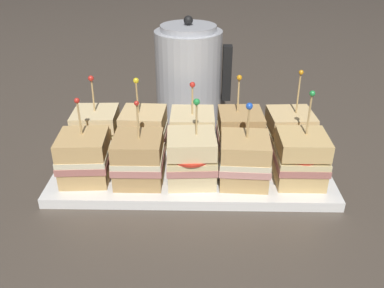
{
  "coord_description": "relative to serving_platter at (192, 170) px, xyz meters",
  "views": [
    {
      "loc": [
        0.01,
        -0.64,
        0.41
      ],
      "look_at": [
        0.0,
        0.0,
        0.06
      ],
      "focal_mm": 38.0,
      "sensor_mm": 36.0,
      "label": 1
    }
  ],
  "objects": [
    {
      "name": "sandwich_back_far_right",
      "position": [
        0.18,
        0.05,
        0.05
      ],
      "size": [
        0.09,
        0.09,
        0.17
      ],
      "color": "#DBB77A",
      "rests_on": "serving_platter"
    },
    {
      "name": "sandwich_front_far_left",
      "position": [
        -0.18,
        -0.04,
        0.05
      ],
      "size": [
        0.09,
        0.09,
        0.15
      ],
      "color": "tan",
      "rests_on": "serving_platter"
    },
    {
      "name": "ground_plane",
      "position": [
        0.0,
        0.0,
        -0.01
      ],
      "size": [
        6.0,
        6.0,
        0.0
      ],
      "primitive_type": "plane",
      "color": "#4C4238"
    },
    {
      "name": "sandwich_front_center",
      "position": [
        0.0,
        -0.05,
        0.05
      ],
      "size": [
        0.09,
        0.09,
        0.15
      ],
      "color": "beige",
      "rests_on": "serving_platter"
    },
    {
      "name": "kettle_steel",
      "position": [
        -0.01,
        0.24,
        0.1
      ],
      "size": [
        0.17,
        0.15,
        0.24
      ],
      "color": "#B7BABF",
      "rests_on": "ground_plane"
    },
    {
      "name": "sandwich_back_center",
      "position": [
        0.0,
        0.04,
        0.05
      ],
      "size": [
        0.08,
        0.08,
        0.15
      ],
      "color": "beige",
      "rests_on": "serving_platter"
    },
    {
      "name": "sandwich_back_right",
      "position": [
        0.09,
        0.05,
        0.05
      ],
      "size": [
        0.09,
        0.09,
        0.16
      ],
      "color": "tan",
      "rests_on": "serving_platter"
    },
    {
      "name": "sandwich_back_far_left",
      "position": [
        -0.18,
        0.05,
        0.05
      ],
      "size": [
        0.09,
        0.09,
        0.15
      ],
      "color": "beige",
      "rests_on": "serving_platter"
    },
    {
      "name": "sandwich_front_far_right",
      "position": [
        0.19,
        -0.04,
        0.05
      ],
      "size": [
        0.08,
        0.08,
        0.16
      ],
      "color": "tan",
      "rests_on": "serving_platter"
    },
    {
      "name": "sandwich_front_right",
      "position": [
        0.09,
        -0.05,
        0.05
      ],
      "size": [
        0.09,
        0.09,
        0.14
      ],
      "color": "tan",
      "rests_on": "serving_platter"
    },
    {
      "name": "serving_platter",
      "position": [
        0.0,
        0.0,
        0.0
      ],
      "size": [
        0.5,
        0.22,
        0.02
      ],
      "color": "white",
      "rests_on": "ground_plane"
    },
    {
      "name": "sandwich_front_left",
      "position": [
        -0.09,
        -0.05,
        0.05
      ],
      "size": [
        0.08,
        0.08,
        0.15
      ],
      "color": "tan",
      "rests_on": "serving_platter"
    },
    {
      "name": "sandwich_back_left",
      "position": [
        -0.09,
        0.05,
        0.05
      ],
      "size": [
        0.09,
        0.09,
        0.15
      ],
      "color": "#DBB77A",
      "rests_on": "serving_platter"
    }
  ]
}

